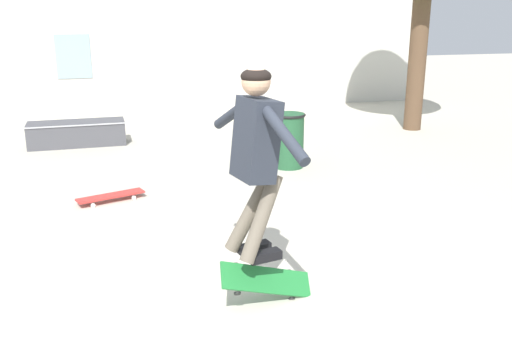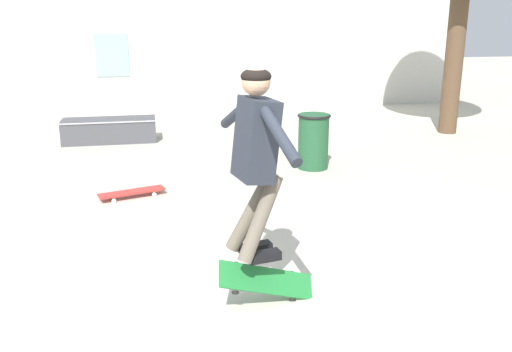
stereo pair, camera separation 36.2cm
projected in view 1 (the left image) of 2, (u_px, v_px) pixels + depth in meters
ground_plane at (218, 309)px, 4.45m from camera, size 40.00×40.00×0.00m
building_backdrop at (142, 23)px, 12.22m from camera, size 13.83×0.52×4.61m
skate_ledge at (77, 133)px, 9.53m from camera, size 1.58×0.59×0.40m
trash_bin at (289, 139)px, 8.19m from camera, size 0.47×0.47×0.79m
skater at (256, 148)px, 4.17m from camera, size 0.45×1.35×1.46m
skateboard_flipping at (267, 280)px, 4.48m from camera, size 0.79×0.39×0.45m
skateboard_resting at (111, 196)px, 6.84m from camera, size 0.82×0.44×0.08m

